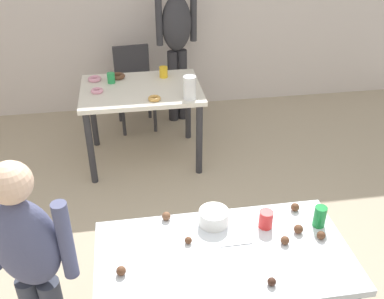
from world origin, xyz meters
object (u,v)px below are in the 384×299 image
object	(u,v)px
person_adult_far	(177,36)
mixing_bowl	(214,217)
chair_far_table	(134,82)
soda_can	(320,216)
person_girl_near	(32,264)
dining_table_near	(223,268)
pitcher_far	(190,88)
dining_table_far	(142,98)

from	to	relation	value
person_adult_far	mixing_bowl	distance (m)	2.72
chair_far_table	person_adult_far	bearing A→B (deg)	4.49
person_adult_far	soda_can	xyz separation A→B (m)	(0.41, -2.81, -0.16)
person_girl_near	dining_table_near	bearing A→B (deg)	-0.79
chair_far_table	person_girl_near	world-z (taller)	person_girl_near
chair_far_table	pitcher_far	xyz separation A→B (m)	(0.45, -1.05, 0.36)
mixing_bowl	pitcher_far	size ratio (longest dim) A/B	0.80
dining_table_far	mixing_bowl	world-z (taller)	mixing_bowl
soda_can	person_girl_near	bearing A→B (deg)	-175.53
mixing_bowl	dining_table_far	bearing A→B (deg)	98.43
chair_far_table	mixing_bowl	size ratio (longest dim) A/B	5.38
person_girl_near	person_adult_far	bearing A→B (deg)	69.94
pitcher_far	dining_table_near	bearing A→B (deg)	-93.49
person_girl_near	soda_can	distance (m)	1.48
dining_table_near	person_girl_near	world-z (taller)	person_girl_near
soda_can	dining_table_far	bearing A→B (deg)	112.66
soda_can	pitcher_far	world-z (taller)	pitcher_far
mixing_bowl	pitcher_far	distance (m)	1.62
dining_table_far	person_adult_far	distance (m)	0.96
dining_table_far	dining_table_near	bearing A→B (deg)	-82.32
dining_table_far	person_girl_near	size ratio (longest dim) A/B	0.79
dining_table_near	soda_can	distance (m)	0.59
mixing_bowl	chair_far_table	bearing A→B (deg)	97.01
dining_table_far	person_girl_near	bearing A→B (deg)	-106.51
person_adult_far	mixing_bowl	bearing A→B (deg)	-93.20
chair_far_table	pitcher_far	size ratio (longest dim) A/B	4.28
mixing_bowl	pitcher_far	xyz separation A→B (m)	(0.12, 1.62, 0.06)
dining_table_far	person_adult_far	world-z (taller)	person_adult_far
chair_far_table	person_adult_far	xyz separation A→B (m)	(0.48, 0.04, 0.47)
dining_table_far	soda_can	world-z (taller)	soda_can
person_girl_near	pitcher_far	bearing A→B (deg)	60.59
dining_table_near	dining_table_far	distance (m)	2.17
dining_table_near	pitcher_far	distance (m)	1.87
person_adult_far	pitcher_far	distance (m)	1.10
mixing_bowl	person_girl_near	bearing A→B (deg)	-166.42
chair_far_table	mixing_bowl	distance (m)	2.71
dining_table_far	pitcher_far	bearing A→B (deg)	-36.59
dining_table_far	chair_far_table	distance (m)	0.77
chair_far_table	person_adult_far	world-z (taller)	person_adult_far
dining_table_far	person_girl_near	xyz separation A→B (m)	(-0.63, -2.14, 0.17)
mixing_bowl	pitcher_far	world-z (taller)	pitcher_far
dining_table_far	person_girl_near	distance (m)	2.24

